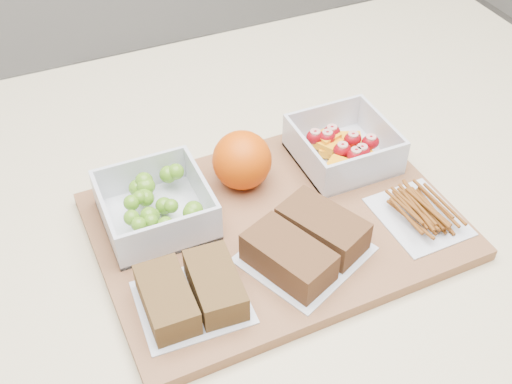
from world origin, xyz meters
The scene contains 7 objects.
cutting_board centered at (-0.01, -0.03, 0.91)m, with size 0.42×0.30×0.02m, color brown.
grape_container centered at (-0.14, 0.03, 0.94)m, with size 0.12×0.12×0.05m.
fruit_container centered at (0.12, 0.04, 0.94)m, with size 0.12×0.12×0.05m.
orange centered at (-0.02, 0.05, 0.95)m, with size 0.07×0.07×0.07m, color #E44F05.
sandwich_bag_left centered at (-0.14, -0.10, 0.93)m, with size 0.12×0.11×0.04m.
sandwich_bag_center centered at (0.00, -0.09, 0.94)m, with size 0.16×0.16×0.04m.
pretzel_bag centered at (0.15, -0.09, 0.93)m, with size 0.09×0.11×0.02m.
Camera 1 is at (-0.25, -0.51, 1.46)m, focal length 45.00 mm.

